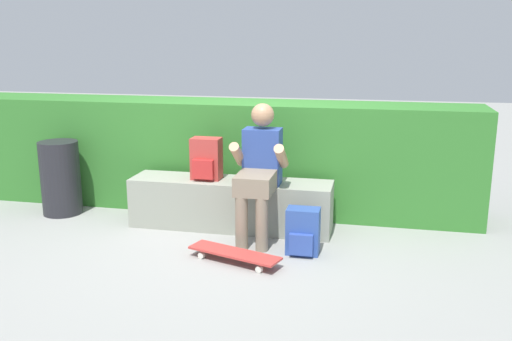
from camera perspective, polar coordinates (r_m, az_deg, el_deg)
ground_plane at (r=5.17m, az=-3.46°, el=-6.95°), size 24.00×24.00×0.00m
bench_main at (r=5.37m, az=-2.61°, el=-3.45°), size 1.94×0.44×0.48m
person_skater at (r=4.98m, az=0.33°, el=0.36°), size 0.49×0.62×1.23m
skateboard_near_person at (r=4.61m, az=-2.24°, el=-8.53°), size 0.82×0.44×0.09m
backpack_on_bench at (r=5.32m, az=-5.15°, el=1.15°), size 0.28×0.23×0.40m
backpack_on_ground at (r=4.76m, az=4.84°, el=-6.33°), size 0.28×0.23×0.40m
hedge_row at (r=6.02m, az=-4.66°, el=1.70°), size 5.60×0.70×1.15m
trash_bin at (r=6.11m, az=-19.45°, el=-0.71°), size 0.40×0.40×0.77m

